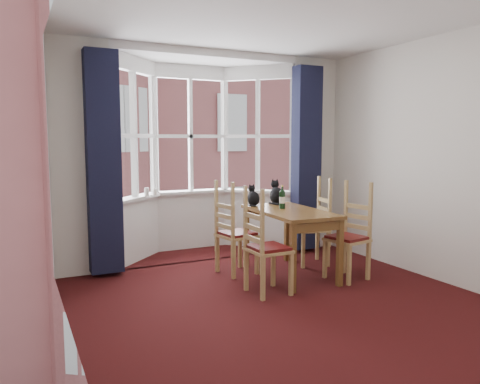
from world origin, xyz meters
TOP-DOWN VIEW (x-y plane):
  - floor at (0.00, 0.00)m, footprint 4.50×4.50m
  - ceiling at (0.00, 0.00)m, footprint 4.50×4.50m
  - wall_left at (-2.00, 0.00)m, footprint 0.00×4.50m
  - wall_right at (2.00, 0.00)m, footprint 0.00×4.50m
  - wall_back_pier_left at (-1.65, 2.25)m, footprint 0.70×0.12m
  - wall_back_pier_right at (1.65, 2.25)m, footprint 0.70×0.12m
  - bay_window at (0.00, 2.75)m, footprint 2.76×0.94m
  - curtain_left at (-1.42, 2.07)m, footprint 0.38×0.22m
  - curtain_right at (1.42, 2.07)m, footprint 0.38×0.22m
  - dining_table at (0.56, 1.13)m, footprint 0.76×1.33m
  - chair_left_near at (-0.09, 0.65)m, footprint 0.41×0.43m
  - chair_left_far at (-0.06, 1.46)m, footprint 0.46×0.48m
  - chair_right_near at (1.17, 0.72)m, footprint 0.47×0.49m
  - chair_right_far at (1.17, 1.42)m, footprint 0.48×0.50m
  - cat_left at (0.34, 1.64)m, footprint 0.16×0.22m
  - cat_right at (0.69, 1.66)m, footprint 0.21×0.27m
  - wine_bottle at (0.54, 1.26)m, footprint 0.07×0.07m
  - candle_tall at (-0.78, 2.60)m, footprint 0.06×0.06m
  - candle_short at (-0.66, 2.63)m, footprint 0.06×0.06m
  - street at (0.00, 32.25)m, footprint 80.00×80.00m
  - tenement_building at (0.00, 14.01)m, footprint 18.40×7.80m

SIDE VIEW (x-z plane):
  - street at x=0.00m, z-range -6.00..-6.00m
  - floor at x=0.00m, z-range 0.00..0.00m
  - chair_left_near at x=-0.09m, z-range 0.01..0.93m
  - chair_left_far at x=-0.06m, z-range 0.01..0.93m
  - chair_right_near at x=1.17m, z-range 0.01..0.93m
  - chair_right_far at x=1.17m, z-range 0.01..0.93m
  - dining_table at x=0.56m, z-range 0.29..1.08m
  - cat_left at x=0.34m, z-range 0.76..1.04m
  - candle_short at x=-0.66m, z-range 0.87..0.96m
  - wine_bottle at x=0.54m, z-range 0.77..1.06m
  - cat_right at x=0.69m, z-range 0.75..1.08m
  - candle_tall at x=-0.78m, z-range 0.87..0.98m
  - curtain_left at x=-1.42m, z-range 0.05..2.65m
  - curtain_right at x=1.42m, z-range 0.05..2.65m
  - wall_left at x=-2.00m, z-range -0.85..3.65m
  - wall_right at x=2.00m, z-range -0.85..3.65m
  - wall_back_pier_left at x=-1.65m, z-range 0.00..2.80m
  - wall_back_pier_right at x=1.65m, z-range 0.00..2.80m
  - bay_window at x=0.00m, z-range 0.00..2.80m
  - tenement_building at x=0.00m, z-range -6.00..9.20m
  - ceiling at x=0.00m, z-range 2.80..2.80m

